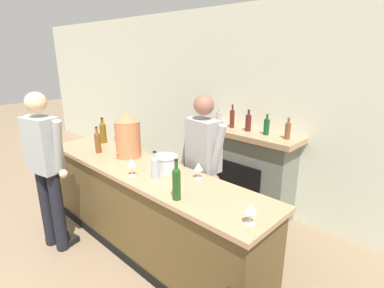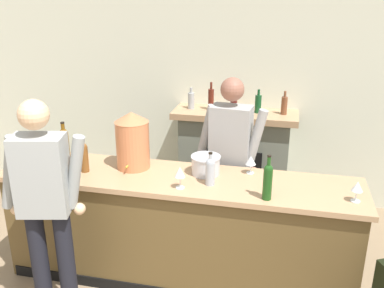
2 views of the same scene
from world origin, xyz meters
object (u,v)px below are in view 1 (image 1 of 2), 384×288
Objects in this scene: wine_glass_front_right at (251,209)px; wine_glass_by_dispenser at (198,167)px; person_bartender at (203,167)px; fireplace_stone at (247,171)px; wine_bottle_burgundy_dark at (155,166)px; wine_glass_mid_counter at (132,163)px; wine_bottle_riesling_slim at (177,182)px; wine_bottle_merlot_tall at (98,141)px; potted_plant_corner at (124,158)px; ice_bucket_steel at (166,163)px; person_customer at (46,166)px; copper_dispenser at (128,135)px; wine_bottle_cabernet_heavy at (103,132)px.

wine_glass_by_dispenser is (-0.80, 0.33, -0.00)m from wine_glass_front_right.
person_bartender is 10.90× the size of wine_glass_front_right.
fireplace_stone reaches higher than wine_bottle_burgundy_dark.
wine_glass_front_right reaches higher than wine_glass_by_dispenser.
wine_glass_by_dispenser is 0.88× the size of wine_glass_mid_counter.
wine_bottle_merlot_tall is at bearing 173.83° from wine_bottle_riesling_slim.
wine_glass_mid_counter is at bearing -96.80° from fireplace_stone.
wine_glass_by_dispenser is (0.30, -1.32, 0.51)m from fireplace_stone.
potted_plant_corner is at bearing -170.35° from fireplace_stone.
person_bartender reaches higher than wine_glass_by_dispenser.
wine_bottle_merlot_tall is at bearing -169.83° from ice_bucket_steel.
wine_bottle_riesling_slim is at bearing -18.26° from wine_bottle_burgundy_dark.
person_customer reaches higher than copper_dispenser.
fireplace_stone is 2.94× the size of copper_dispenser.
wine_bottle_riesling_slim is (1.16, -0.34, -0.10)m from copper_dispenser.
ice_bucket_steel is at bearing 65.28° from wine_glass_mid_counter.
wine_glass_mid_counter is at bearing -8.50° from wine_bottle_merlot_tall.
wine_bottle_burgundy_dark is (1.08, -0.02, -0.02)m from wine_bottle_merlot_tall.
wine_glass_mid_counter reaches higher than potted_plant_corner.
potted_plant_corner is 2.69× the size of wine_bottle_burgundy_dark.
wine_bottle_burgundy_dark is at bearing -0.87° from wine_bottle_merlot_tall.
wine_bottle_cabernet_heavy is 2.17× the size of wine_glass_by_dispenser.
wine_bottle_merlot_tall is at bearing 178.39° from wine_glass_front_right.
wine_bottle_cabernet_heavy reaches higher than wine_glass_by_dispenser.
copper_dispenser is 3.14× the size of wine_glass_front_right.
person_bartender is 0.93m from copper_dispenser.
wine_bottle_riesling_slim reaches higher than wine_glass_front_right.
wine_glass_mid_counter is (-0.51, -0.40, 0.02)m from wine_glass_by_dispenser.
wine_glass_front_right is at bearing -7.35° from wine_bottle_cabernet_heavy.
ice_bucket_steel is (2.33, -1.01, 0.78)m from potted_plant_corner.
wine_bottle_cabernet_heavy is 1.23× the size of wine_bottle_burgundy_dark.
person_bartender is at bearing 116.88° from wine_bottle_riesling_slim.
person_customer is 1.25m from wine_bottle_burgundy_dark.
wine_bottle_cabernet_heavy reaches higher than ice_bucket_steel.
wine_bottle_riesling_slim reaches higher than potted_plant_corner.
copper_dispenser is at bearing -116.29° from fireplace_stone.
fireplace_stone is 2.00m from wine_bottle_merlot_tall.
person_bartender reaches higher than wine_bottle_riesling_slim.
wine_bottle_burgundy_dark reaches higher than wine_glass_front_right.
fireplace_stone is 1.45m from wine_glass_by_dispenser.
wine_glass_by_dispenser is (0.21, -0.30, 0.14)m from person_bartender.
wine_glass_front_right is (1.80, -0.24, -0.14)m from copper_dispenser.
wine_glass_front_right reaches higher than potted_plant_corner.
person_bartender is 0.62m from wine_bottle_burgundy_dark.
wine_glass_front_right is (2.17, -0.06, -0.03)m from wine_bottle_merlot_tall.
ice_bucket_steel is 0.71× the size of wine_bottle_riesling_slim.
wine_glass_by_dispenser is at bearing 11.29° from wine_bottle_merlot_tall.
fireplace_stone reaches higher than wine_glass_mid_counter.
wine_bottle_burgundy_dark is 1.76× the size of wine_glass_by_dispenser.
wine_glass_mid_counter is at bearing -152.59° from wine_bottle_burgundy_dark.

